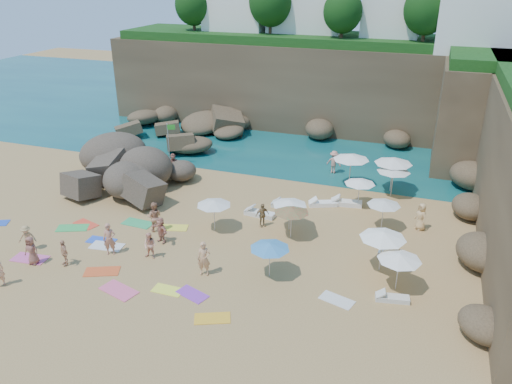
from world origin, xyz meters
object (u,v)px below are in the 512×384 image
(flag_pole, at_px, (169,139))
(parasol_2, at_px, (394,161))
(person_stand_5, at_px, (173,163))
(parasol_1, at_px, (394,169))
(person_stand_0, at_px, (109,239))
(person_stand_2, at_px, (334,162))
(person_stand_3, at_px, (262,215))
(rock_outcrop, at_px, (132,188))
(parasol_0, at_px, (351,157))
(person_stand_4, at_px, (421,217))
(person_stand_1, at_px, (154,217))
(lounger_0, at_px, (346,203))

(flag_pole, height_order, parasol_2, flag_pole)
(parasol_2, height_order, person_stand_5, parasol_2)
(parasol_1, relative_size, parasol_2, 0.86)
(person_stand_0, xyz_separation_m, person_stand_2, (9.25, 15.97, -0.03))
(person_stand_5, bearing_deg, person_stand_3, -58.27)
(parasol_1, bearing_deg, flag_pole, 179.41)
(rock_outcrop, xyz_separation_m, parasol_2, (17.61, 5.77, 2.29))
(parasol_0, bearing_deg, person_stand_4, -44.88)
(parasol_0, xyz_separation_m, person_stand_5, (-13.38, -1.79, -1.51))
(person_stand_1, bearing_deg, parasol_2, -157.71)
(rock_outcrop, distance_m, person_stand_3, 10.99)
(parasol_2, height_order, person_stand_2, parasol_2)
(person_stand_2, bearing_deg, person_stand_3, 84.70)
(parasol_1, distance_m, lounger_0, 4.11)
(parasol_0, xyz_separation_m, person_stand_4, (5.20, -5.18, -1.39))
(lounger_0, distance_m, person_stand_1, 12.67)
(flag_pole, relative_size, parasol_1, 1.52)
(parasol_0, xyz_separation_m, person_stand_0, (-10.84, -13.89, -1.32))
(lounger_0, bearing_deg, person_stand_3, -140.81)
(parasol_0, relative_size, parasol_2, 0.98)
(person_stand_0, bearing_deg, flag_pole, 78.39)
(lounger_0, relative_size, person_stand_3, 1.35)
(rock_outcrop, xyz_separation_m, person_stand_4, (19.88, 0.51, 0.86))
(rock_outcrop, distance_m, parasol_2, 18.67)
(parasol_1, bearing_deg, person_stand_4, -64.13)
(person_stand_3, height_order, person_stand_5, person_stand_3)
(rock_outcrop, xyz_separation_m, person_stand_1, (4.81, -5.02, 0.94))
(parasol_1, distance_m, person_stand_5, 16.52)
(lounger_0, bearing_deg, person_stand_4, -28.84)
(rock_outcrop, height_order, lounger_0, rock_outcrop)
(lounger_0, xyz_separation_m, person_stand_2, (-1.98, 5.40, 0.74))
(person_stand_1, height_order, person_stand_4, person_stand_1)
(lounger_0, height_order, person_stand_3, person_stand_3)
(person_stand_0, relative_size, person_stand_4, 1.09)
(parasol_1, bearing_deg, parasol_0, 165.83)
(person_stand_4, bearing_deg, rock_outcrop, -125.04)
(parasol_2, bearing_deg, person_stand_4, -66.68)
(flag_pole, height_order, person_stand_4, flag_pole)
(person_stand_0, distance_m, person_stand_2, 18.46)
(parasol_1, distance_m, person_stand_1, 16.34)
(parasol_0, relative_size, lounger_0, 1.26)
(lounger_0, relative_size, person_stand_4, 1.20)
(parasol_1, distance_m, parasol_2, 0.92)
(parasol_0, distance_m, person_stand_1, 14.62)
(rock_outcrop, xyz_separation_m, flag_pole, (0.44, 5.09, 2.22))
(parasol_1, relative_size, person_stand_2, 1.26)
(person_stand_3, bearing_deg, person_stand_5, 100.41)
(parasol_1, xyz_separation_m, person_stand_0, (-13.90, -13.12, -1.05))
(person_stand_2, relative_size, person_stand_5, 1.21)
(parasol_1, height_order, person_stand_1, parasol_1)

